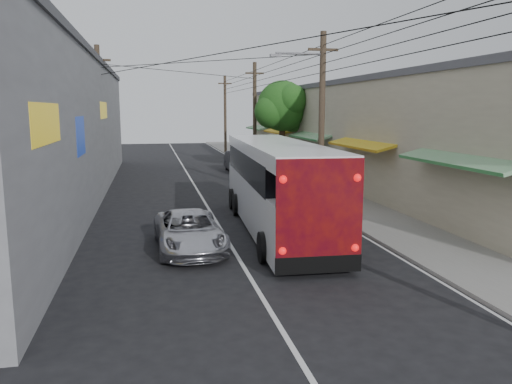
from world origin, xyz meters
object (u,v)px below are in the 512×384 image
(parked_suv, at_px, (286,180))
(pedestrian_far, at_px, (336,174))
(pedestrian_near, at_px, (321,178))
(coach_bus, at_px, (276,185))
(parked_car_mid, at_px, (271,173))
(parked_car_far, at_px, (239,162))
(jeepney, at_px, (189,231))

(parked_suv, xyz_separation_m, pedestrian_far, (2.90, 0.07, 0.25))
(pedestrian_near, xyz_separation_m, pedestrian_far, (1.21, 0.84, 0.08))
(parked_suv, height_order, pedestrian_near, pedestrian_near)
(coach_bus, bearing_deg, parked_car_mid, 80.16)
(coach_bus, distance_m, parked_suv, 8.06)
(coach_bus, bearing_deg, parked_car_far, 87.44)
(parked_car_mid, bearing_deg, coach_bus, -110.74)
(pedestrian_far, bearing_deg, jeepney, 49.32)
(pedestrian_near, bearing_deg, jeepney, 51.90)
(coach_bus, height_order, parked_car_far, coach_bus)
(parked_car_far, distance_m, pedestrian_near, 11.34)
(parked_suv, bearing_deg, jeepney, -117.22)
(coach_bus, relative_size, pedestrian_far, 6.46)
(parked_car_mid, relative_size, parked_car_far, 0.92)
(jeepney, distance_m, parked_car_far, 20.74)
(pedestrian_near, bearing_deg, parked_suv, -22.35)
(parked_car_far, xyz_separation_m, pedestrian_far, (3.66, -10.23, 0.26))
(jeepney, height_order, parked_car_mid, parked_car_mid)
(pedestrian_near, relative_size, pedestrian_far, 0.92)
(coach_bus, relative_size, parked_car_mid, 2.74)
(parked_suv, bearing_deg, parked_car_far, 98.31)
(parked_car_mid, height_order, pedestrian_far, pedestrian_far)
(coach_bus, xyz_separation_m, pedestrian_far, (5.39, 7.68, -0.70))
(parked_car_mid, xyz_separation_m, pedestrian_far, (2.86, -3.46, 0.30))
(jeepney, relative_size, pedestrian_far, 2.50)
(coach_bus, distance_m, pedestrian_near, 8.05)
(parked_suv, height_order, parked_car_far, parked_suv)
(parked_car_mid, xyz_separation_m, pedestrian_near, (1.65, -4.30, 0.22))
(pedestrian_far, bearing_deg, parked_car_mid, -49.18)
(pedestrian_near, distance_m, pedestrian_far, 1.48)
(jeepney, height_order, parked_car_far, parked_car_far)
(coach_bus, xyz_separation_m, parked_suv, (2.49, 7.61, -0.95))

